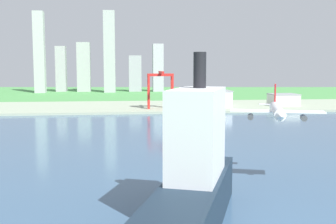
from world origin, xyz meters
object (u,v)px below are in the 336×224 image
(cargo_ship, at_px, (192,179))
(port_crane_red, at_px, (160,81))
(airplane_landing, at_px, (277,111))
(warehouse_annex, at_px, (283,99))
(tugboat_small, at_px, (174,118))
(warehouse_main, at_px, (203,98))

(cargo_ship, xyz_separation_m, port_crane_red, (21.55, 334.64, 17.29))
(airplane_landing, bearing_deg, warehouse_annex, 67.74)
(tugboat_small, distance_m, cargo_ship, 237.40)
(tugboat_small, xyz_separation_m, cargo_ship, (-24.30, -235.89, 11.12))
(port_crane_red, distance_m, warehouse_main, 59.87)
(port_crane_red, height_order, warehouse_main, port_crane_red)
(port_crane_red, xyz_separation_m, warehouse_main, (51.29, 23.11, -20.46))
(airplane_landing, relative_size, tugboat_small, 2.12)
(airplane_landing, xyz_separation_m, cargo_ship, (-40.57, -39.49, -15.86))
(airplane_landing, distance_m, cargo_ship, 58.79)
(airplane_landing, bearing_deg, warehouse_main, 84.21)
(airplane_landing, xyz_separation_m, port_crane_red, (-19.02, 295.15, 1.43))
(airplane_landing, relative_size, port_crane_red, 1.02)
(port_crane_red, bearing_deg, warehouse_main, 24.26)
(port_crane_red, bearing_deg, cargo_ship, -93.68)
(cargo_ship, bearing_deg, airplane_landing, 44.23)
(tugboat_small, height_order, cargo_ship, cargo_ship)
(warehouse_main, xyz_separation_m, warehouse_annex, (98.41, 1.07, -2.44))
(airplane_landing, height_order, tugboat_small, airplane_landing)
(cargo_ship, height_order, warehouse_main, cargo_ship)
(warehouse_main, bearing_deg, warehouse_annex, 0.62)
(airplane_landing, relative_size, cargo_ship, 0.50)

